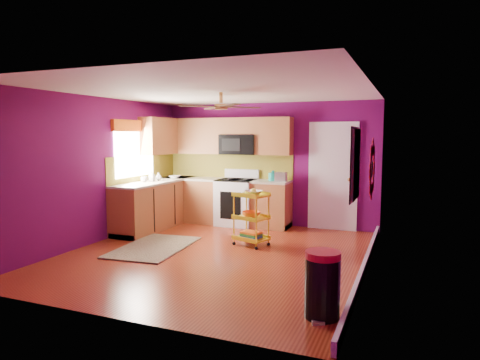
% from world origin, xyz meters
% --- Properties ---
extents(ground, '(5.00, 5.00, 0.00)m').
position_xyz_m(ground, '(0.00, 0.00, 0.00)').
color(ground, maroon).
rests_on(ground, ground).
extents(room_envelope, '(4.54, 5.04, 2.52)m').
position_xyz_m(room_envelope, '(0.03, 0.00, 1.63)').
color(room_envelope, '#5B0A4E').
rests_on(room_envelope, ground).
extents(lower_cabinets, '(2.81, 2.31, 0.94)m').
position_xyz_m(lower_cabinets, '(-1.35, 1.82, 0.43)').
color(lower_cabinets, brown).
rests_on(lower_cabinets, ground).
extents(electric_range, '(0.76, 0.66, 1.13)m').
position_xyz_m(electric_range, '(-0.55, 2.17, 0.48)').
color(electric_range, white).
rests_on(electric_range, ground).
extents(upper_cabinetry, '(2.80, 2.30, 1.26)m').
position_xyz_m(upper_cabinetry, '(-1.24, 2.17, 1.80)').
color(upper_cabinetry, brown).
rests_on(upper_cabinetry, ground).
extents(left_window, '(0.08, 1.35, 1.08)m').
position_xyz_m(left_window, '(-2.22, 1.05, 1.74)').
color(left_window, white).
rests_on(left_window, ground).
extents(panel_door, '(0.95, 0.11, 2.15)m').
position_xyz_m(panel_door, '(1.35, 2.47, 1.02)').
color(panel_door, white).
rests_on(panel_door, ground).
extents(right_wall_art, '(0.04, 2.74, 1.04)m').
position_xyz_m(right_wall_art, '(2.23, -0.34, 1.44)').
color(right_wall_art, black).
rests_on(right_wall_art, ground).
extents(ceiling_fan, '(1.01, 1.01, 0.26)m').
position_xyz_m(ceiling_fan, '(0.00, 0.20, 2.29)').
color(ceiling_fan, '#BF8C3F').
rests_on(ceiling_fan, ground).
extents(shag_rug, '(1.14, 1.72, 0.02)m').
position_xyz_m(shag_rug, '(-1.12, -0.03, 0.01)').
color(shag_rug, black).
rests_on(shag_rug, ground).
extents(rolling_cart, '(0.63, 0.54, 0.97)m').
position_xyz_m(rolling_cart, '(0.32, 0.72, 0.50)').
color(rolling_cart, yellow).
rests_on(rolling_cart, ground).
extents(trash_can, '(0.47, 0.47, 0.69)m').
position_xyz_m(trash_can, '(1.97, -1.68, 0.34)').
color(trash_can, black).
rests_on(trash_can, ground).
extents(teal_kettle, '(0.18, 0.18, 0.21)m').
position_xyz_m(teal_kettle, '(0.21, 2.21, 1.02)').
color(teal_kettle, '#128D7F').
rests_on(teal_kettle, lower_cabinets).
extents(toaster, '(0.22, 0.15, 0.18)m').
position_xyz_m(toaster, '(0.38, 2.20, 1.03)').
color(toaster, beige).
rests_on(toaster, lower_cabinets).
extents(soap_bottle_a, '(0.09, 0.09, 0.21)m').
position_xyz_m(soap_bottle_a, '(-1.97, 1.24, 1.04)').
color(soap_bottle_a, '#EA3F72').
rests_on(soap_bottle_a, lower_cabinets).
extents(soap_bottle_b, '(0.12, 0.12, 0.16)m').
position_xyz_m(soap_bottle_b, '(-1.93, 1.42, 1.02)').
color(soap_bottle_b, white).
rests_on(soap_bottle_b, lower_cabinets).
extents(counter_dish, '(0.23, 0.23, 0.06)m').
position_xyz_m(counter_dish, '(-1.87, 1.94, 0.97)').
color(counter_dish, white).
rests_on(counter_dish, lower_cabinets).
extents(counter_cup, '(0.13, 0.13, 0.10)m').
position_xyz_m(counter_cup, '(-2.03, 1.06, 0.99)').
color(counter_cup, white).
rests_on(counter_cup, lower_cabinets).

